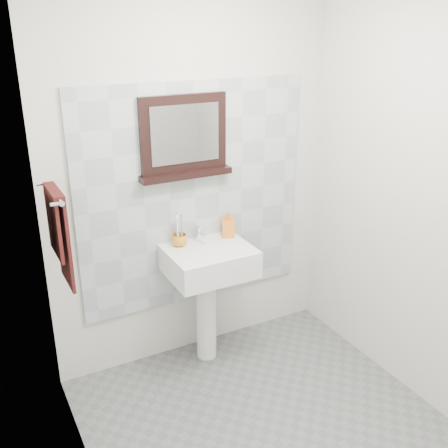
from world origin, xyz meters
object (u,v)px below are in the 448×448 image
Objects in this scene: pedestal_sink at (209,273)px; toothbrush_cup at (180,240)px; framed_mirror at (184,139)px; soap_dispenser at (228,224)px; hand_towel at (59,230)px.

pedestal_sink reaches higher than toothbrush_cup.
framed_mirror is at bearing 110.81° from pedestal_sink.
framed_mirror reaches higher than soap_dispenser.
toothbrush_cup is 0.17× the size of framed_mirror.
soap_dispenser is 0.33× the size of hand_towel.
soap_dispenser reaches higher than toothbrush_cup.
framed_mirror is 1.11× the size of hand_towel.
soap_dispenser is 1.19m from hand_towel.
hand_towel is at bearing -162.21° from framed_mirror.
toothbrush_cup is 0.56× the size of soap_dispenser.
hand_towel is (-1.14, -0.21, 0.25)m from soap_dispenser.
pedestal_sink is 1.57× the size of framed_mirror.
framed_mirror is (-0.07, 0.19, 0.87)m from pedestal_sink.
hand_towel is (-0.78, -0.21, 0.30)m from toothbrush_cup.
soap_dispenser reaches higher than pedestal_sink.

